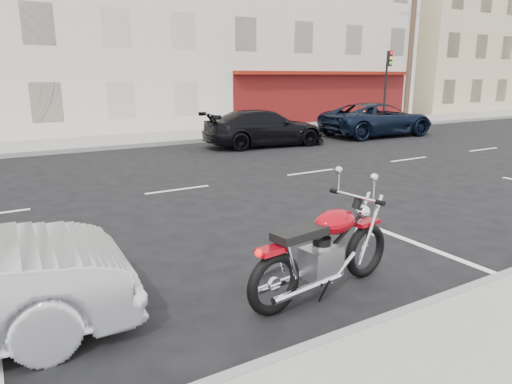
% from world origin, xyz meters
% --- Properties ---
extents(ground, '(120.00, 120.00, 0.00)m').
position_xyz_m(ground, '(0.00, 0.00, 0.00)').
color(ground, black).
rests_on(ground, ground).
extents(sidewalk_far, '(80.00, 3.40, 0.15)m').
position_xyz_m(sidewalk_far, '(-5.00, 8.70, 0.07)').
color(sidewalk_far, gray).
rests_on(sidewalk_far, ground).
extents(curb_far, '(80.00, 0.12, 0.16)m').
position_xyz_m(curb_far, '(-5.00, 7.00, 0.08)').
color(curb_far, gray).
rests_on(curb_far, ground).
extents(bldg_cream, '(12.00, 12.00, 11.50)m').
position_xyz_m(bldg_cream, '(-2.00, 16.30, 5.75)').
color(bldg_cream, beige).
rests_on(bldg_cream, ground).
extents(bldg_corner, '(14.00, 12.00, 12.50)m').
position_xyz_m(bldg_corner, '(11.00, 16.30, 6.25)').
color(bldg_corner, beige).
rests_on(bldg_corner, ground).
extents(bldg_far_east, '(12.00, 12.00, 11.00)m').
position_xyz_m(bldg_far_east, '(26.00, 16.30, 5.50)').
color(bldg_far_east, '#C9B28B').
rests_on(bldg_far_east, ground).
extents(utility_pole, '(1.80, 0.30, 9.00)m').
position_xyz_m(utility_pole, '(15.50, 8.60, 4.74)').
color(utility_pole, '#422D1E').
rests_on(utility_pole, sidewalk_far).
extents(traffic_light, '(0.26, 0.30, 3.80)m').
position_xyz_m(traffic_light, '(13.50, 8.33, 2.56)').
color(traffic_light, black).
rests_on(traffic_light, sidewalk_far).
extents(fire_hydrant, '(0.20, 0.20, 0.72)m').
position_xyz_m(fire_hydrant, '(12.00, 8.50, 0.53)').
color(fire_hydrant, beige).
rests_on(fire_hydrant, sidewalk_far).
extents(motorcycle, '(2.36, 0.79, 1.19)m').
position_xyz_m(motorcycle, '(-1.58, -5.88, 0.54)').
color(motorcycle, black).
rests_on(motorcycle, ground).
extents(suv_far, '(5.43, 2.69, 1.48)m').
position_xyz_m(suv_far, '(9.49, 4.92, 0.74)').
color(suv_far, black).
rests_on(suv_far, ground).
extents(car_far, '(4.97, 2.44, 1.39)m').
position_xyz_m(car_far, '(3.50, 4.92, 0.70)').
color(car_far, black).
rests_on(car_far, ground).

